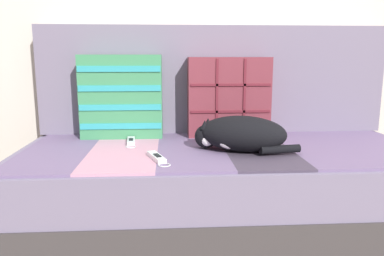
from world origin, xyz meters
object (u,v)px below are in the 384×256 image
Objects in this scene: throw_pillow_striped at (122,97)px; game_remote_far at (131,141)px; game_remote_near at (157,158)px; sleeping_cat at (239,134)px; throw_pillow_quilted at (229,97)px; couch at (221,186)px.

throw_pillow_striped reaches higher than game_remote_far.
game_remote_far is (-0.13, 0.31, -0.00)m from game_remote_near.
game_remote_near is (0.19, -0.46, -0.20)m from throw_pillow_striped.
throw_pillow_striped is at bearing 148.42° from sleeping_cat.
throw_pillow_striped reaches higher than game_remote_near.
sleeping_cat reaches higher than game_remote_near.
sleeping_cat is 0.53m from game_remote_far.
sleeping_cat is 2.35× the size of game_remote_far.
throw_pillow_striped reaches higher than sleeping_cat.
throw_pillow_quilted reaches higher than game_remote_far.
throw_pillow_striped is 0.54m from game_remote_near.
throw_pillow_quilted is 0.36m from sleeping_cat.
couch is 4.23× the size of sleeping_cat.
couch is 9.94× the size of game_remote_far.
couch is 4.51× the size of throw_pillow_quilted.
game_remote_far reaches higher than couch.
throw_pillow_quilted is 0.55m from throw_pillow_striped.
game_remote_near is 0.33m from game_remote_far.
sleeping_cat reaches higher than game_remote_far.
couch is at bearing 37.77° from game_remote_near.
throw_pillow_striped is at bearing 112.48° from game_remote_near.
throw_pillow_quilted is at bearing 17.17° from game_remote_far.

